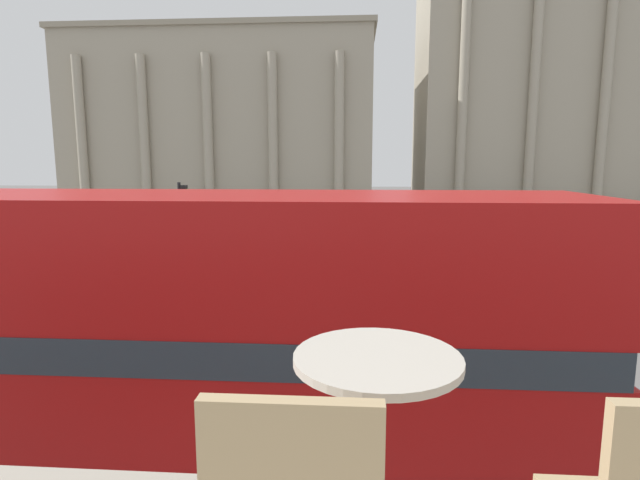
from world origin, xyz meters
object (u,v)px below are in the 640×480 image
(double_decker_bus, at_px, (179,335))
(plaza_building_left, at_px, (227,124))
(traffic_light_near, at_px, (223,277))
(pedestrian_black, at_px, (155,312))
(plaza_building_right, at_px, (577,84))
(pedestrian_blue, at_px, (446,220))
(cafe_dining_table, at_px, (377,407))
(traffic_light_mid, at_px, (182,222))
(car_silver, at_px, (300,249))

(double_decker_bus, xyz_separation_m, plaza_building_left, (-11.64, 48.54, 6.59))
(traffic_light_near, bearing_deg, pedestrian_black, 159.20)
(plaza_building_left, height_order, pedestrian_black, plaza_building_left)
(plaza_building_right, height_order, pedestrian_blue, plaza_building_right)
(double_decker_bus, height_order, cafe_dining_table, double_decker_bus)
(double_decker_bus, bearing_deg, pedestrian_blue, 68.46)
(double_decker_bus, bearing_deg, plaza_building_left, 99.12)
(traffic_light_mid, distance_m, pedestrian_blue, 21.19)
(traffic_light_near, relative_size, car_silver, 0.77)
(double_decker_bus, relative_size, pedestrian_blue, 6.85)
(double_decker_bus, distance_m, pedestrian_blue, 29.53)
(traffic_light_mid, bearing_deg, plaza_building_right, 52.54)
(traffic_light_mid, bearing_deg, double_decker_bus, -71.04)
(pedestrian_blue, bearing_deg, double_decker_bus, -129.00)
(plaza_building_left, bearing_deg, plaza_building_right, 2.05)
(double_decker_bus, relative_size, pedestrian_black, 6.48)
(car_silver, xyz_separation_m, pedestrian_blue, (8.90, 11.12, 0.22))
(double_decker_bus, relative_size, plaza_building_right, 0.33)
(plaza_building_right, distance_m, traffic_light_mid, 49.83)
(double_decker_bus, xyz_separation_m, traffic_light_near, (-0.67, 4.85, -0.32))
(double_decker_bus, distance_m, plaza_building_left, 50.35)
(double_decker_bus, distance_m, traffic_light_near, 4.90)
(cafe_dining_table, bearing_deg, traffic_light_near, 108.22)
(cafe_dining_table, bearing_deg, pedestrian_black, 116.57)
(traffic_light_mid, bearing_deg, pedestrian_blue, 53.54)
(double_decker_bus, xyz_separation_m, traffic_light_mid, (-3.84, 11.19, 0.23))
(double_decker_bus, relative_size, cafe_dining_table, 15.16)
(plaza_building_right, relative_size, pedestrian_black, 19.58)
(double_decker_bus, xyz_separation_m, pedestrian_black, (-2.70, 5.62, -1.46))
(plaza_building_right, height_order, traffic_light_mid, plaza_building_right)
(car_silver, height_order, pedestrian_black, pedestrian_black)
(cafe_dining_table, xyz_separation_m, pedestrian_blue, (6.20, 32.96, -3.01))
(traffic_light_mid, relative_size, car_silver, 0.98)
(traffic_light_near, distance_m, traffic_light_mid, 7.11)
(plaza_building_left, relative_size, pedestrian_black, 18.72)
(car_silver, bearing_deg, cafe_dining_table, -90.10)
(plaza_building_right, bearing_deg, traffic_light_mid, -127.46)
(double_decker_bus, bearing_deg, cafe_dining_table, -66.79)
(traffic_light_mid, bearing_deg, car_silver, 58.15)
(pedestrian_blue, bearing_deg, pedestrian_black, -138.67)
(plaza_building_right, bearing_deg, cafe_dining_table, -113.09)
(cafe_dining_table, relative_size, traffic_light_mid, 0.18)
(double_decker_bus, bearing_deg, plaza_building_right, 58.28)
(pedestrian_black, bearing_deg, car_silver, 118.40)
(pedestrian_blue, bearing_deg, car_silver, -150.52)
(cafe_dining_table, distance_m, traffic_light_near, 10.31)
(plaza_building_left, height_order, traffic_light_mid, plaza_building_left)
(pedestrian_black, bearing_deg, traffic_light_mid, 142.33)
(plaza_building_left, xyz_separation_m, pedestrian_black, (8.94, -42.92, -8.05))
(traffic_light_mid, height_order, car_silver, traffic_light_mid)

